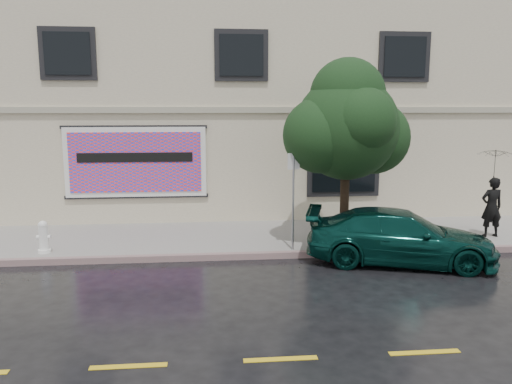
{
  "coord_description": "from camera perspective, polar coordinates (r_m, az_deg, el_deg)",
  "views": [
    {
      "loc": [
        -1.01,
        -10.26,
        3.65
      ],
      "look_at": [
        0.18,
        2.2,
        1.54
      ],
      "focal_mm": 35.0,
      "sensor_mm": 36.0,
      "label": 1
    }
  ],
  "objects": [
    {
      "name": "ground",
      "position": [
        10.94,
        0.17,
        -9.95
      ],
      "size": [
        90.0,
        90.0,
        0.0
      ],
      "primitive_type": "plane",
      "color": "black",
      "rests_on": "ground"
    },
    {
      "name": "sidewalk",
      "position": [
        14.01,
        -1.13,
        -5.23
      ],
      "size": [
        20.0,
        3.5,
        0.15
      ],
      "primitive_type": "cube",
      "color": "gray",
      "rests_on": "ground"
    },
    {
      "name": "curb",
      "position": [
        12.34,
        -0.51,
        -7.3
      ],
      "size": [
        20.0,
        0.18,
        0.16
      ],
      "primitive_type": "cube",
      "color": "slate",
      "rests_on": "ground"
    },
    {
      "name": "road_marking",
      "position": [
        7.75,
        2.83,
        -18.53
      ],
      "size": [
        19.0,
        0.12,
        0.01
      ],
      "primitive_type": "cube",
      "color": "gold",
      "rests_on": "ground"
    },
    {
      "name": "building",
      "position": [
        19.28,
        -2.45,
        9.1
      ],
      "size": [
        20.0,
        8.12,
        7.0
      ],
      "color": "beige",
      "rests_on": "ground"
    },
    {
      "name": "billboard",
      "position": [
        15.42,
        -13.59,
        3.34
      ],
      "size": [
        4.3,
        0.16,
        2.2
      ],
      "color": "white",
      "rests_on": "ground"
    },
    {
      "name": "car",
      "position": [
        12.37,
        16.13,
        -4.93
      ],
      "size": [
        4.75,
        3.06,
        1.28
      ],
      "primitive_type": "imported",
      "rotation": [
        0.0,
        0.0,
        1.29
      ],
      "color": "#08312B",
      "rests_on": "ground"
    },
    {
      "name": "pedestrian",
      "position": [
        15.12,
        25.33,
        -1.58
      ],
      "size": [
        0.61,
        0.41,
        1.65
      ],
      "primitive_type": "imported",
      "rotation": [
        0.0,
        0.0,
        3.16
      ],
      "color": "black",
      "rests_on": "sidewalk"
    },
    {
      "name": "umbrella",
      "position": [
        14.95,
        25.66,
        2.93
      ],
      "size": [
        1.3,
        1.3,
        0.74
      ],
      "primitive_type": "imported",
      "rotation": [
        0.0,
        0.0,
        -0.37
      ],
      "color": "black",
      "rests_on": "pedestrian"
    },
    {
      "name": "street_tree",
      "position": [
        12.95,
        10.31,
        7.18
      ],
      "size": [
        2.64,
        2.64,
        4.33
      ],
      "color": "black",
      "rests_on": "sidewalk"
    },
    {
      "name": "fire_hydrant",
      "position": [
        13.3,
        -23.1,
        -4.77
      ],
      "size": [
        0.33,
        0.31,
        0.8
      ],
      "rotation": [
        0.0,
        0.0,
        0.17
      ],
      "color": "white",
      "rests_on": "sidewalk"
    },
    {
      "name": "sign_pole",
      "position": [
        12.3,
        4.28,
        0.1
      ],
      "size": [
        0.3,
        0.07,
        2.46
      ],
      "rotation": [
        0.0,
        0.0,
        0.15
      ],
      "color": "gray",
      "rests_on": "sidewalk"
    }
  ]
}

